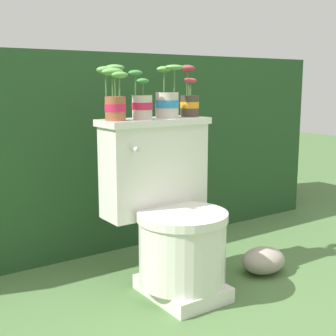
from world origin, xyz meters
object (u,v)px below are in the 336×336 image
toilet (170,215)px  garden_stone (263,260)px  potted_plant_left (114,94)px  potted_plant_midleft (142,103)px  potted_plant_midright (189,99)px  potted_plant_middle (167,100)px

toilet → garden_stone: toilet is taller
potted_plant_left → potted_plant_midleft: 0.15m
potted_plant_midright → garden_stone: 0.88m
potted_plant_left → potted_plant_midright: bearing=4.2°
toilet → potted_plant_left: size_ratio=3.26×
toilet → potted_plant_left: 0.59m
garden_stone → potted_plant_left: bearing=161.4°
potted_plant_midleft → potted_plant_left: bearing=-175.1°
garden_stone → toilet: bearing=165.6°
potted_plant_midright → potted_plant_midleft: bearing=-176.2°
toilet → potted_plant_midleft: size_ratio=3.58×
potted_plant_midright → potted_plant_left: bearing=-175.8°
potted_plant_middle → garden_stone: bearing=-30.2°
potted_plant_left → potted_plant_midleft: potted_plant_left is taller
toilet → garden_stone: 0.57m
toilet → potted_plant_midright: potted_plant_midright is taller
potted_plant_left → garden_stone: potted_plant_left is taller
potted_plant_midright → potted_plant_middle: bearing=-171.4°
toilet → potted_plant_middle: bearing=61.5°
toilet → potted_plant_midright: 0.57m
garden_stone → potted_plant_midright: bearing=135.6°
potted_plant_midleft → garden_stone: (0.55, -0.25, -0.79)m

